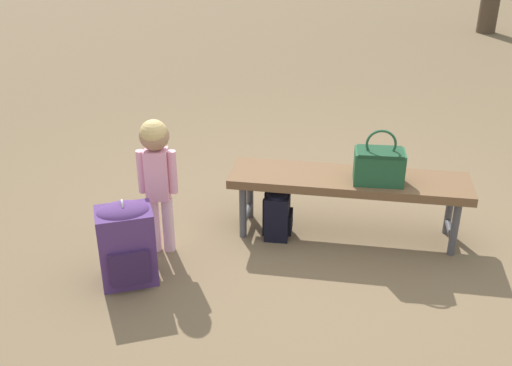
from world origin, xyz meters
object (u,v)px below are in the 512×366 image
object	(u,v)px
child_standing	(157,166)
park_bench	(349,184)
handbag	(379,165)
backpack_small	(278,212)
backpack_large	(126,241)

from	to	relation	value
child_standing	park_bench	bearing A→B (deg)	-178.12
handbag	child_standing	xyz separation A→B (m)	(1.42, -0.07, 0.04)
child_standing	backpack_small	world-z (taller)	child_standing
child_standing	backpack_large	world-z (taller)	child_standing
park_bench	child_standing	size ratio (longest dim) A/B	1.78
handbag	child_standing	size ratio (longest dim) A/B	0.40
child_standing	backpack_small	distance (m)	0.91
park_bench	child_standing	distance (m)	1.28
park_bench	backpack_large	world-z (taller)	backpack_large
park_bench	handbag	world-z (taller)	handbag
handbag	backpack_small	world-z (taller)	handbag
handbag	backpack_large	size ratio (longest dim) A/B	0.66
park_bench	backpack_small	distance (m)	0.52
child_standing	backpack_small	xyz separation A→B (m)	(-0.79, -0.09, -0.43)
backpack_large	park_bench	bearing A→B (deg)	-166.08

